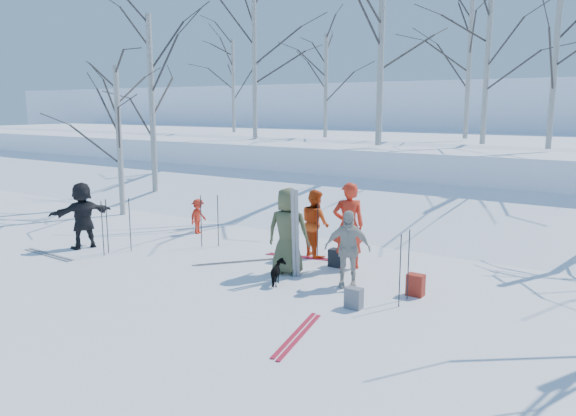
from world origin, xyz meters
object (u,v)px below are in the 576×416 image
Objects in this scene: skier_redor_behind at (315,223)px; backpack_red at (416,285)px; skier_cream_east at (347,249)px; dog at (278,273)px; skier_olive_center at (288,231)px; skier_red_north at (348,226)px; skier_red_seated at (198,216)px; backpack_grey at (354,298)px; backpack_dark at (337,258)px; skier_grey_west at (83,215)px.

backpack_red is at bearing -173.69° from skier_redor_behind.
skier_cream_east is 2.61× the size of dog.
skier_cream_east is at bearing 167.60° from skier_redor_behind.
backpack_red is (2.83, 0.14, -0.72)m from skier_olive_center.
skier_olive_center is at bearing 13.00° from skier_red_north.
backpack_grey is (6.43, -2.92, -0.30)m from skier_red_seated.
skier_red_seated is 1.66× the size of dog.
skier_red_seated reaches higher than backpack_dark.
skier_redor_behind reaches higher than backpack_red.
skier_cream_east is 1.48m from backpack_red.
dog reaches higher than backpack_grey.
skier_cream_east is at bearing -170.70° from backpack_red.
skier_red_north is 0.81m from backpack_dark.
skier_olive_center is 1.49m from skier_cream_east.
backpack_dark is at bearing -128.79° from dog.
backpack_dark is (4.89, -0.76, -0.29)m from skier_red_seated.
skier_olive_center reaches higher than backpack_dark.
skier_red_seated is at bearing -45.60° from skier_red_north.
skier_grey_west is (-6.43, -2.13, -0.12)m from skier_red_north.
skier_grey_west reaches higher than backpack_dark.
skier_grey_west is at bearing -5.74° from skier_olive_center.
skier_redor_behind is 3.46m from backpack_red.
skier_red_north is at bearing -104.90° from skier_red_seated.
backpack_red is at bearing 171.96° from dog.
skier_redor_behind is at bearing 132.10° from backpack_grey.
skier_cream_east is (1.48, -0.09, -0.16)m from skier_olive_center.
skier_olive_center is 4.64m from skier_red_seated.
backpack_grey is at bearing 135.97° from skier_olive_center.
skier_grey_west is at bearing 161.94° from skier_cream_east.
skier_redor_behind is 1.20m from backpack_dark.
skier_red_north reaches higher than backpack_grey.
skier_olive_center is at bearing 150.73° from skier_cream_east.
dog is (5.83, 0.28, -0.60)m from skier_grey_west.
backpack_dark is (0.35, 1.81, -0.05)m from dog.
backpack_dark is (6.18, 2.09, -0.65)m from skier_grey_west.
skier_red_seated is at bearing 171.20° from backpack_dark.
backpack_grey is at bearing 82.57° from skier_red_north.
skier_olive_center is at bearing -121.46° from backpack_dark.
skier_grey_west reaches higher than backpack_grey.
skier_olive_center is at bearing 130.63° from skier_redor_behind.
skier_olive_center reaches higher than skier_grey_west.
skier_redor_behind is 4.24× the size of backpack_grey.
skier_olive_center is 1.16× the size of skier_redor_behind.
backpack_dark reaches higher than backpack_grey.
skier_grey_west is (-5.29, -2.62, 0.04)m from skier_redor_behind.
skier_grey_west is 5.86m from dog.
skier_olive_center is at bearing -177.26° from backpack_red.
skier_redor_behind is at bearing -96.96° from skier_olive_center.
skier_cream_east is at bearing -177.67° from dog.
skier_cream_east reaches higher than skier_red_seated.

